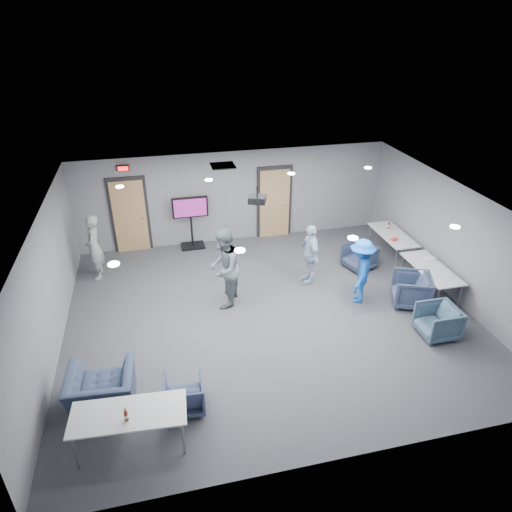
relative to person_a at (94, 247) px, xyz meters
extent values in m
plane|color=#35363C|center=(3.90, -2.62, -0.86)|extent=(9.00, 9.00, 0.00)
plane|color=silver|center=(3.90, -2.62, 1.84)|extent=(9.00, 9.00, 0.00)
cube|color=slate|center=(3.90, 1.38, 0.49)|extent=(9.00, 0.02, 2.70)
cube|color=slate|center=(3.90, -6.62, 0.49)|extent=(9.00, 0.02, 2.70)
cube|color=slate|center=(-0.60, -2.62, 0.49)|extent=(0.02, 8.00, 2.70)
cube|color=slate|center=(8.40, -2.62, 0.49)|extent=(0.02, 8.00, 2.70)
cube|color=black|center=(0.90, 1.35, 0.22)|extent=(1.06, 0.06, 2.24)
cube|color=tan|center=(0.90, 1.31, 0.19)|extent=(0.90, 0.05, 2.10)
cylinder|color=gray|center=(1.25, 1.26, 0.14)|extent=(0.04, 0.10, 0.04)
cube|color=black|center=(5.10, 1.35, 0.22)|extent=(1.06, 0.06, 2.24)
cube|color=tan|center=(5.10, 1.31, 0.19)|extent=(0.90, 0.05, 2.10)
cylinder|color=gray|center=(5.45, 1.26, 0.14)|extent=(0.04, 0.10, 0.04)
cube|color=black|center=(0.90, 1.32, 1.59)|extent=(0.32, 0.06, 0.16)
cube|color=#FF0C0C|center=(0.90, 1.28, 1.59)|extent=(0.26, 0.02, 0.11)
cube|color=black|center=(3.40, 0.18, 1.83)|extent=(0.60, 0.60, 0.03)
cylinder|color=white|center=(0.90, -4.42, 1.83)|extent=(0.18, 0.18, 0.02)
cylinder|color=white|center=(0.90, -0.82, 1.83)|extent=(0.18, 0.18, 0.02)
cylinder|color=white|center=(2.90, -4.42, 1.83)|extent=(0.18, 0.18, 0.02)
cylinder|color=white|center=(2.90, -0.82, 1.83)|extent=(0.18, 0.18, 0.02)
cylinder|color=white|center=(4.90, -4.42, 1.83)|extent=(0.18, 0.18, 0.02)
cylinder|color=white|center=(4.90, -0.82, 1.83)|extent=(0.18, 0.18, 0.02)
cylinder|color=white|center=(6.90, -4.42, 1.83)|extent=(0.18, 0.18, 0.02)
cylinder|color=white|center=(6.90, -0.82, 1.83)|extent=(0.18, 0.18, 0.02)
imported|color=gray|center=(0.00, 0.00, 0.00)|extent=(0.42, 0.63, 1.72)
imported|color=slate|center=(2.99, -2.00, 0.11)|extent=(1.04, 1.15, 1.94)
imported|color=#AFC1E1|center=(5.25, -1.48, -0.07)|extent=(0.42, 0.94, 1.58)
imported|color=#1B51B3|center=(6.11, -2.58, -0.06)|extent=(1.05, 1.19, 1.60)
imported|color=#313B55|center=(6.80, -1.12, -0.52)|extent=(0.93, 0.92, 0.68)
imported|color=#35405B|center=(7.25, -3.00, -0.47)|extent=(1.09, 1.08, 0.77)
imported|color=#3D556A|center=(7.18, -4.20, -0.51)|extent=(0.78, 0.76, 0.70)
imported|color=#394363|center=(1.76, -5.00, -0.54)|extent=(0.73, 0.74, 0.64)
imported|color=#374460|center=(0.37, -4.62, -0.49)|extent=(1.18, 1.05, 0.73)
cube|color=silver|center=(7.90, -0.81, -0.14)|extent=(0.71, 1.71, 0.03)
cylinder|color=gray|center=(7.62, -0.04, -0.51)|extent=(0.04, 0.04, 0.70)
cylinder|color=gray|center=(7.62, -1.58, -0.51)|extent=(0.04, 0.04, 0.70)
cylinder|color=gray|center=(8.18, -0.04, -0.51)|extent=(0.04, 0.04, 0.70)
cylinder|color=gray|center=(8.18, -1.58, -0.51)|extent=(0.04, 0.04, 0.70)
cube|color=silver|center=(7.90, -2.71, -0.14)|extent=(0.73, 1.76, 0.03)
cylinder|color=gray|center=(7.61, -1.91, -0.51)|extent=(0.04, 0.04, 0.70)
cylinder|color=gray|center=(7.61, -3.51, -0.51)|extent=(0.04, 0.04, 0.70)
cylinder|color=gray|center=(8.19, -1.91, -0.51)|extent=(0.04, 0.04, 0.70)
cylinder|color=gray|center=(8.19, -3.51, -0.51)|extent=(0.04, 0.04, 0.70)
cube|color=silver|center=(0.88, -5.62, -0.14)|extent=(1.81, 0.85, 0.03)
cylinder|color=gray|center=(1.70, -5.39, -0.51)|extent=(0.04, 0.04, 0.70)
cylinder|color=gray|center=(0.10, -5.28, -0.51)|extent=(0.04, 0.04, 0.70)
cylinder|color=gray|center=(1.66, -5.96, -0.51)|extent=(0.04, 0.04, 0.70)
cylinder|color=gray|center=(0.06, -5.85, -0.51)|extent=(0.04, 0.04, 0.70)
cylinder|color=#57210F|center=(0.86, -5.76, -0.04)|extent=(0.06, 0.06, 0.17)
cylinder|color=#57210F|center=(0.86, -5.76, 0.08)|extent=(0.02, 0.02, 0.08)
cylinder|color=beige|center=(0.86, -5.76, -0.04)|extent=(0.06, 0.06, 0.06)
cylinder|color=#57210F|center=(7.96, -0.43, -0.04)|extent=(0.06, 0.06, 0.17)
cylinder|color=#57210F|center=(7.96, -0.43, 0.08)|extent=(0.02, 0.02, 0.07)
cylinder|color=beige|center=(7.96, -0.43, -0.04)|extent=(0.06, 0.06, 0.06)
cube|color=red|center=(7.74, -1.15, -0.11)|extent=(0.22, 0.18, 0.04)
cube|color=silver|center=(8.10, -2.33, -0.10)|extent=(0.26, 0.20, 0.05)
cube|color=black|center=(2.57, 1.13, -0.83)|extent=(0.67, 0.48, 0.06)
cylinder|color=black|center=(2.57, 1.13, -0.23)|extent=(0.06, 0.06, 1.16)
cube|color=black|center=(2.57, 1.13, 0.39)|extent=(1.01, 0.07, 0.60)
cube|color=#751A64|center=(2.57, 1.08, 0.39)|extent=(0.91, 0.01, 0.52)
cylinder|color=black|center=(3.88, -1.56, 1.72)|extent=(0.04, 0.04, 0.22)
cube|color=black|center=(3.88, -1.56, 1.54)|extent=(0.48, 0.45, 0.15)
cylinder|color=black|center=(3.88, -1.73, 1.54)|extent=(0.08, 0.06, 0.08)
camera|label=1|loc=(1.64, -10.92, 5.32)|focal=32.00mm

